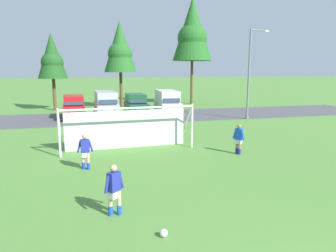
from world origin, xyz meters
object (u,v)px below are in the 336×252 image
Objects in this scene: soccer_ball at (164,233)px; player_striker_near at (114,190)px; parked_car_slot_center at (167,102)px; street_lamp at (251,73)px; player_defender_far at (85,152)px; parked_car_slot_far_left at (74,107)px; soccer_goal at (127,127)px; player_midfield_center at (239,139)px; parked_car_slot_center_left at (136,104)px; parked_car_slot_left at (106,104)px.

soccer_ball is 0.13× the size of player_striker_near.
parked_car_slot_center is (5.65, 21.91, 1.23)m from soccer_ball.
street_lamp is at bearing -29.09° from parked_car_slot_center.
parked_car_slot_far_left is (-1.23, 15.92, 0.29)m from player_defender_far.
soccer_goal is 4.57× the size of player_defender_far.
street_lamp reaches higher than player_defender_far.
player_midfield_center is at bearing -59.02° from parked_car_slot_far_left.
parked_car_slot_center is (7.75, 15.45, 0.52)m from player_defender_far.
player_striker_near is at bearing 126.37° from soccer_ball.
player_striker_near is (-1.18, 1.60, 0.71)m from soccer_ball.
soccer_ball is 0.05× the size of parked_car_slot_center_left.
street_lamp is at bearing -16.90° from parked_car_slot_left.
player_defender_far is 17.04m from parked_car_slot_center_left.
parked_car_slot_center_left is at bearing 4.25° from parked_car_slot_far_left.
player_defender_far is at bearing 100.81° from player_striker_near.
parked_car_slot_left is at bearing 83.61° from player_defender_far.
player_striker_near is 1.00× the size of player_defender_far.
parked_car_slot_left reaches higher than player_striker_near.
soccer_ball is 0.05× the size of parked_car_slot_far_left.
soccer_ball is 0.03× the size of street_lamp.
player_striker_near is at bearing -108.58° from parked_car_slot_center.
player_defender_far is (-0.93, 4.86, 0.00)m from player_striker_near.
soccer_goal is 4.06m from player_defender_far.
parked_car_slot_center_left reaches higher than soccer_ball.
player_striker_near is at bearing -142.01° from player_midfield_center.
parked_car_slot_left reaches higher than parked_car_slot_center_left.
soccer_goal reaches higher than parked_car_slot_center_left.
player_striker_near is at bearing -84.08° from parked_car_slot_far_left.
street_lamp reaches higher than soccer_ball.
player_striker_near is 21.56m from parked_car_slot_center_left.
soccer_ball is 9.83m from soccer_goal.
soccer_ball is 23.00m from parked_car_slot_center_left.
soccer_goal reaches higher than player_defender_far.
player_striker_near is 0.33× the size of parked_car_slot_left.
street_lamp is (12.56, 18.07, 4.10)m from soccer_ball.
parked_car_slot_center reaches higher than parked_car_slot_far_left.
parked_car_slot_center_left is (3.00, 0.83, -0.23)m from parked_car_slot_left.
street_lamp reaches higher than soccer_goal.
parked_car_slot_center_left is at bearing 15.51° from parked_car_slot_left.
street_lamp is (12.93, -3.93, 2.87)m from parked_car_slot_left.
parked_car_slot_center_left reaches higher than player_striker_near.
parked_car_slot_center reaches higher than player_defender_far.
parked_car_slot_far_left is (-3.54, 12.62, -0.18)m from soccer_goal.
player_midfield_center is (7.03, 5.49, 0.00)m from player_striker_near.
player_striker_near is at bearing -99.64° from soccer_goal.
parked_car_slot_left is 1.00× the size of parked_car_slot_center.
parked_car_slot_left is 1.06× the size of parked_car_slot_center_left.
soccer_goal is 13.29m from parked_car_slot_center_left.
street_lamp is at bearing 38.35° from player_defender_far.
parked_car_slot_left is (2.97, -0.39, 0.23)m from parked_car_slot_far_left.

